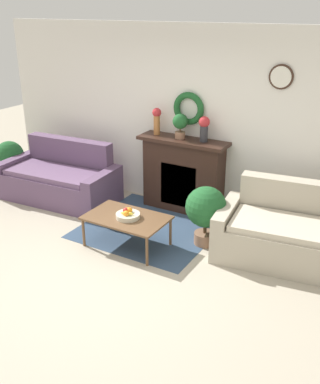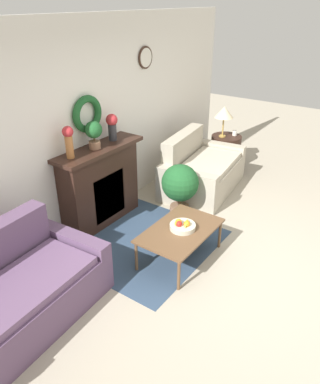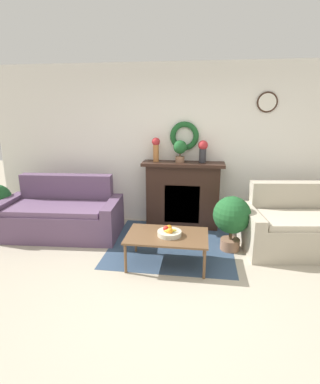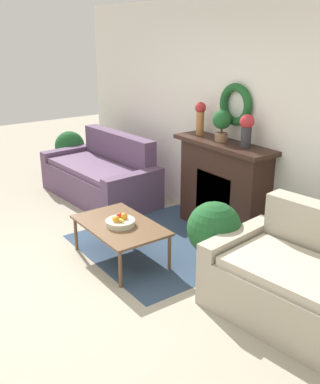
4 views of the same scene
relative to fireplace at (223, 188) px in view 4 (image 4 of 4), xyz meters
name	(u,v)px [view 4 (image 4 of 4)]	position (x,y,z in m)	size (l,w,h in m)	color
ground_plane	(57,287)	(0.02, -2.16, -0.57)	(16.00, 16.00, 0.00)	#ADA38E
floor_rug	(166,244)	(-0.10, -0.76, -0.56)	(1.80, 1.76, 0.01)	#334760
wall_back	(241,120)	(0.02, 0.21, 0.79)	(6.80, 0.16, 2.70)	white
fireplace	(223,188)	(0.00, 0.00, 0.00)	(1.35, 0.41, 1.12)	#331E16
couch_left	(102,176)	(-1.92, -0.60, -0.25)	(1.93, 1.04, 0.92)	#604766
loveseat_right	(304,284)	(1.69, -0.63, -0.25)	(1.64, 1.15, 0.92)	#B2A893
coffee_table	(120,227)	(-0.10, -1.37, -0.19)	(1.04, 0.66, 0.41)	brown
fruit_bowl	(120,221)	(-0.08, -1.38, -0.11)	(0.31, 0.31, 0.12)	beige
vase_on_mantel_left	(200,116)	(-0.46, 0.01, 0.79)	(0.13, 0.13, 0.40)	#AD6B38
vase_on_mantel_right	(247,128)	(0.31, 0.01, 0.77)	(0.16, 0.16, 0.36)	#2D2D33
potted_plant_on_mantel	(222,122)	(-0.06, -0.01, 0.77)	(0.22, 0.22, 0.36)	#8E664C
potted_plant_floor_by_couch	(70,148)	(-3.07, -0.55, -0.08)	(0.49, 0.49, 0.77)	#8E664C
potted_plant_floor_by_loveseat	(214,232)	(0.75, -0.82, -0.07)	(0.53, 0.53, 0.80)	#8E664C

